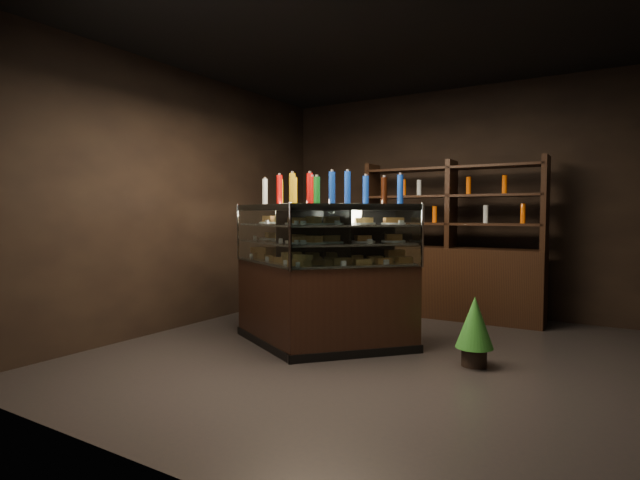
% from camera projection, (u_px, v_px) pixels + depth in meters
% --- Properties ---
extents(ground, '(5.00, 5.00, 0.00)m').
position_uv_depth(ground, '(379.00, 356.00, 4.65)').
color(ground, black).
rests_on(ground, ground).
extents(room_shell, '(5.02, 5.02, 3.01)m').
position_uv_depth(room_shell, '(380.00, 147.00, 4.55)').
color(room_shell, black).
rests_on(room_shell, ground).
extents(display_case, '(2.02, 1.41, 1.43)m').
position_uv_depth(display_case, '(318.00, 299.00, 4.97)').
color(display_case, black).
rests_on(display_case, ground).
extents(food_display, '(1.67, 0.99, 0.44)m').
position_uv_depth(food_display, '(318.00, 239.00, 4.93)').
color(food_display, '#DC8C4F').
rests_on(food_display, display_case).
extents(bottles_top, '(1.49, 0.85, 0.30)m').
position_uv_depth(bottles_top, '(318.00, 190.00, 4.91)').
color(bottles_top, black).
rests_on(bottles_top, display_case).
extents(potted_conifer, '(0.32, 0.32, 0.69)m').
position_uv_depth(potted_conifer, '(475.00, 321.00, 4.33)').
color(potted_conifer, black).
rests_on(potted_conifer, ground).
extents(back_shelving, '(2.25, 0.45, 2.00)m').
position_uv_depth(back_shelving, '(450.00, 270.00, 6.34)').
color(back_shelving, black).
rests_on(back_shelving, ground).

